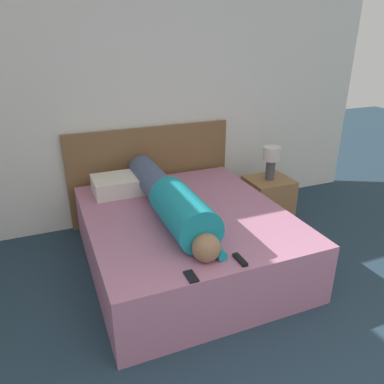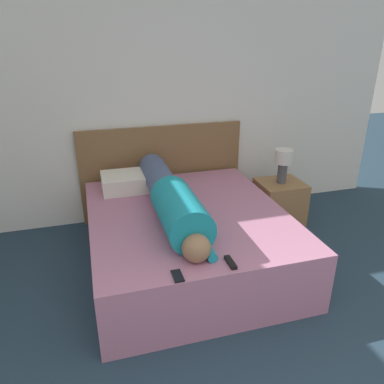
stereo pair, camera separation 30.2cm
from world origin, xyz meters
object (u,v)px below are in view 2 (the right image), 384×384
(table_lamp, at_px, (283,161))
(tv_remote, at_px, (230,262))
(person_lying, at_px, (172,199))
(nightstand, at_px, (279,202))
(bed, at_px, (188,238))
(cell_phone, at_px, (178,276))
(pillow_near_headboard, at_px, (132,181))

(table_lamp, distance_m, tv_remote, 1.74)
(table_lamp, xyz_separation_m, person_lying, (-1.32, -0.51, -0.05))
(nightstand, xyz_separation_m, table_lamp, (-0.00, -0.00, 0.47))
(bed, xyz_separation_m, tv_remote, (0.07, -0.84, 0.27))
(bed, xyz_separation_m, person_lying, (-0.14, -0.02, 0.41))
(nightstand, height_order, table_lamp, table_lamp)
(bed, bearing_deg, nightstand, 22.64)
(cell_phone, bearing_deg, pillow_near_headboard, 92.69)
(table_lamp, bearing_deg, bed, -157.36)
(nightstand, distance_m, table_lamp, 0.47)
(bed, relative_size, tv_remote, 12.67)
(bed, relative_size, person_lying, 1.09)
(table_lamp, relative_size, cell_phone, 2.79)
(bed, height_order, pillow_near_headboard, pillow_near_headboard)
(table_lamp, height_order, tv_remote, table_lamp)
(nightstand, xyz_separation_m, pillow_near_headboard, (-1.56, 0.18, 0.35))
(cell_phone, bearing_deg, person_lying, 78.89)
(person_lying, distance_m, pillow_near_headboard, 0.73)
(nightstand, xyz_separation_m, person_lying, (-1.32, -0.51, 0.43))
(nightstand, relative_size, pillow_near_headboard, 0.80)
(pillow_near_headboard, bearing_deg, person_lying, -70.75)
(nightstand, distance_m, tv_remote, 1.75)
(bed, bearing_deg, table_lamp, 22.64)
(nightstand, bearing_deg, person_lying, -158.73)
(pillow_near_headboard, bearing_deg, nightstand, -6.47)
(bed, height_order, nightstand, bed)
(bed, relative_size, pillow_near_headboard, 3.21)
(bed, height_order, cell_phone, cell_phone)
(tv_remote, bearing_deg, nightstand, 50.20)
(bed, relative_size, nightstand, 4.01)
(cell_phone, bearing_deg, bed, 70.60)
(nightstand, distance_m, pillow_near_headboard, 1.61)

